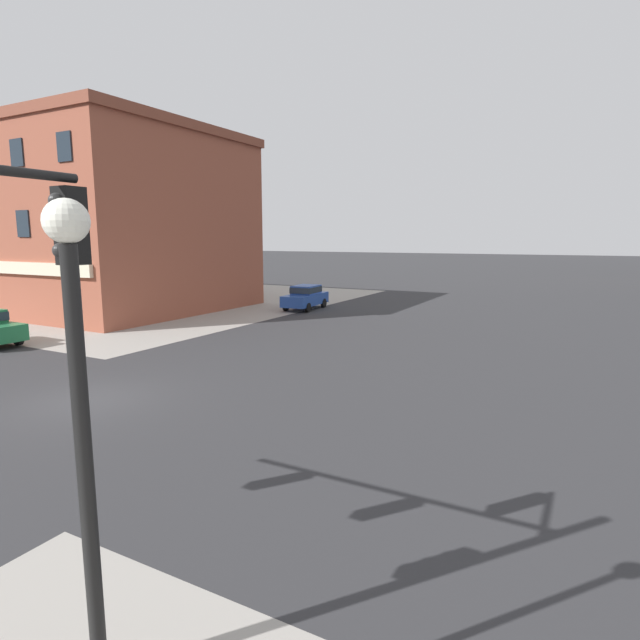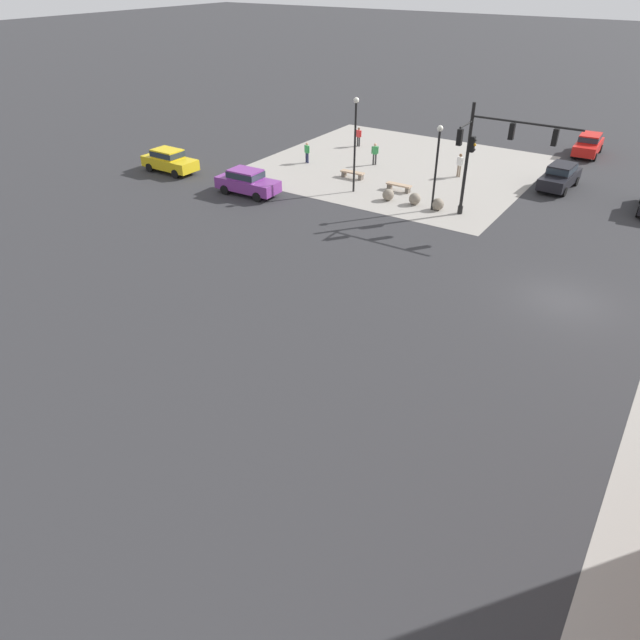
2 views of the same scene
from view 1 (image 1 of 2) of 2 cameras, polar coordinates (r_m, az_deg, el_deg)
The scene contains 5 objects.
ground_plane at distance 17.74m, azimuth -24.51°, elevation -8.10°, with size 320.00×320.00×0.00m, color #2D2D30.
sidewalk_far_corner at distance 45.46m, azimuth -19.80°, elevation 2.22°, with size 32.00×32.00×0.02m, color gray.
street_lamp_corner_near at distance 4.87m, azimuth -24.79°, elevation -11.65°, with size 0.36×0.36×5.30m.
car_cross_eastbound at distance 36.50m, azimuth -1.62°, elevation 2.65°, with size 2.17×4.53×1.68m.
storefront_block_near_corner at distance 41.62m, azimuth -24.27°, elevation 9.81°, with size 20.76×15.19×12.19m.
Camera 1 is at (13.72, -10.08, 4.99)m, focal length 28.91 mm.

